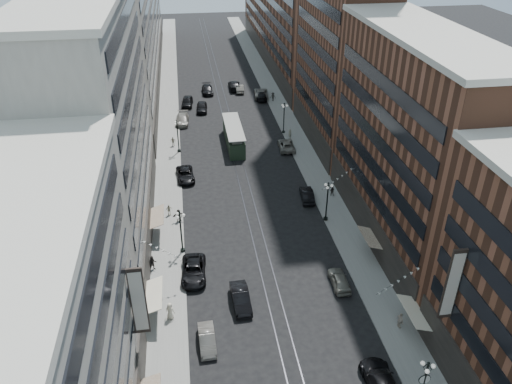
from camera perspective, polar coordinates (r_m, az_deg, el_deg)
ground at (r=87.77m, az=-2.78°, el=6.35°), size 220.00×220.00×0.00m
sidewalk_west at (r=96.68m, az=-9.99°, el=8.32°), size 4.00×180.00×0.15m
sidewalk_east at (r=98.39m, az=3.05°, el=9.14°), size 4.00×180.00×0.15m
rail_west at (r=96.89m, az=-3.83°, el=8.73°), size 0.12×180.00×0.02m
rail_east at (r=97.00m, az=-3.00°, el=8.78°), size 0.12×180.00×0.02m
building_west_mid at (r=57.87m, az=-17.29°, el=6.85°), size 8.00×36.00×28.00m
building_west_far at (r=118.34m, az=-13.59°, el=18.60°), size 8.00×90.00×26.00m
building_east_mid at (r=58.77m, az=17.18°, el=5.09°), size 8.00×30.00×24.00m
building_east_tower at (r=80.99m, az=9.93°, el=19.51°), size 8.00×26.00×42.00m
building_east_far at (r=129.34m, az=2.81°, el=19.87°), size 8.00×72.00×24.00m
lamppost_sw_far at (r=57.96m, az=-8.58°, el=-4.37°), size 1.03×1.14×5.52m
lamppost_sw_mid at (r=81.63m, az=-8.94°, el=6.45°), size 1.03×1.14×5.52m
lamppost_se_near at (r=43.77m, az=18.59°, el=-20.05°), size 1.08×1.14×5.52m
lamppost_se_far at (r=63.53m, az=8.13°, el=-0.92°), size 1.03×1.14×5.52m
lamppost_se_mid at (r=87.83m, az=3.21°, el=8.56°), size 1.03×1.14×5.52m
streetcar at (r=84.09m, az=-2.57°, el=6.40°), size 2.71×12.24×3.39m
car_1 at (r=48.39m, az=-5.61°, el=-16.43°), size 1.59×4.24×1.38m
car_2 at (r=55.65m, az=-7.14°, el=-8.91°), size 2.95×5.85×1.59m
car_3 at (r=46.01m, az=14.20°, el=-20.44°), size 2.49×6.06×1.75m
car_4 at (r=54.88m, az=9.52°, el=-9.88°), size 1.82×4.34×1.47m
car_5 at (r=51.95m, az=-1.76°, el=-12.04°), size 1.90×4.96×1.61m
pedestrian_1 at (r=50.90m, az=-9.79°, el=-13.24°), size 1.04×0.82×1.89m
pedestrian_2 at (r=56.98m, az=-11.71°, el=-7.96°), size 0.98×0.69×1.83m
pedestrian_4 at (r=51.28m, az=16.15°, el=-13.92°), size 0.61×1.08×1.75m
car_7 at (r=74.34m, az=-8.08°, el=1.97°), size 2.83×5.51×1.49m
car_8 at (r=93.65m, az=-8.43°, el=8.21°), size 2.72×5.85×1.65m
car_9 at (r=102.08m, az=-7.88°, el=10.20°), size 2.63×5.40×1.78m
car_10 at (r=68.95m, az=5.84°, el=-0.30°), size 2.04×4.73×1.51m
car_11 at (r=82.90m, az=3.48°, el=5.37°), size 2.82×5.46×1.47m
car_12 at (r=104.77m, az=0.67°, el=10.95°), size 2.89×5.58×1.55m
car_13 at (r=98.96m, az=-6.22°, el=9.62°), size 2.40×5.14×1.70m
car_14 at (r=109.12m, az=-1.88°, el=11.75°), size 1.86×4.71×1.53m
pedestrian_5 at (r=64.51m, az=-8.81°, el=-2.66°), size 1.61×0.68×1.69m
pedestrian_6 at (r=84.68m, az=-9.45°, el=5.73°), size 1.03×0.66×1.62m
pedestrian_7 at (r=70.08m, az=8.68°, el=0.17°), size 0.83×0.65×1.51m
pedestrian_8 at (r=86.69m, az=3.89°, el=6.71°), size 0.64×0.45×1.66m
pedestrian_9 at (r=103.41m, az=1.95°, el=10.83°), size 1.24×0.80×1.79m
car_extra_0 at (r=106.15m, az=0.59°, el=11.26°), size 3.49×6.35×1.68m
car_extra_1 at (r=108.63m, az=-5.58°, el=11.55°), size 2.32×5.55×1.60m
car_extra_2 at (r=110.94m, az=-2.49°, el=12.12°), size 2.60×6.11×1.76m
pedestrian_extra_1 at (r=65.98m, az=-9.93°, el=-2.03°), size 0.98×0.70×1.53m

